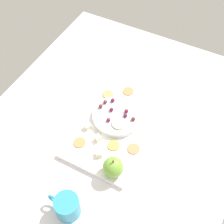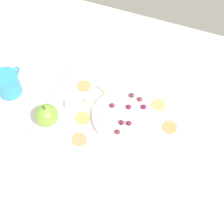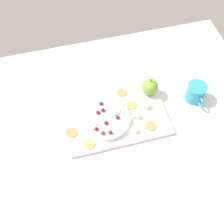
{
  "view_description": "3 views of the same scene",
  "coord_description": "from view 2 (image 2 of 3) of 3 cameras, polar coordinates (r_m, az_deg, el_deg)",
  "views": [
    {
      "loc": [
        -54.12,
        -29.83,
        96.09
      ],
      "look_at": [
        4.64,
        0.88,
        8.88
      ],
      "focal_mm": 48.45,
      "sensor_mm": 36.0,
      "label": 1
    },
    {
      "loc": [
        19.12,
        -45.08,
        82.8
      ],
      "look_at": [
        2.25,
        -1.34,
        7.68
      ],
      "focal_mm": 48.8,
      "sensor_mm": 36.0,
      "label": 2
    },
    {
      "loc": [
        17.65,
        54.45,
        98.82
      ],
      "look_at": [
        3.1,
        -1.51,
        8.9
      ],
      "focal_mm": 45.74,
      "sensor_mm": 36.0,
      "label": 3
    }
  ],
  "objects": [
    {
      "name": "cheese_cube_2",
      "position": [
        0.95,
        -1.45,
        4.34
      ],
      "size": [
        2.87,
        2.87,
        2.09
      ],
      "primitive_type": "cube",
      "rotation": [
        0.0,
        0.0,
        1.03
      ],
      "color": "#F3ECC4",
      "rests_on": "platter"
    },
    {
      "name": "cheese_cube_1",
      "position": [
        0.93,
        -4.3,
        2.1
      ],
      "size": [
        2.76,
        2.76,
        2.09
      ],
      "primitive_type": "cube",
      "rotation": [
        0.0,
        0.0,
        1.15
      ],
      "color": "#F9ECBE",
      "rests_on": "platter"
    },
    {
      "name": "grape_1",
      "position": [
        0.86,
        1.77,
        -1.98
      ],
      "size": [
        1.61,
        1.44,
        1.46
      ],
      "primitive_type": "ellipsoid",
      "color": "#60143B",
      "rests_on": "serving_dish"
    },
    {
      "name": "grape_3",
      "position": [
        0.9,
        0.04,
        1.25
      ],
      "size": [
        1.61,
        1.44,
        1.35
      ],
      "primitive_type": "ellipsoid",
      "color": "maroon",
      "rests_on": "serving_dish"
    },
    {
      "name": "platter",
      "position": [
        0.91,
        -0.44,
        -1.41
      ],
      "size": [
        39.71,
        25.69,
        1.74
      ],
      "primitive_type": "cube",
      "color": "white",
      "rests_on": "table"
    },
    {
      "name": "cup",
      "position": [
        1.0,
        -18.97,
        5.04
      ],
      "size": [
        7.61,
        10.81,
        7.81
      ],
      "color": "teal",
      "rests_on": "table"
    },
    {
      "name": "apple_whole",
      "position": [
        0.89,
        -12.14,
        -0.61
      ],
      "size": [
        6.87,
        6.87,
        6.87
      ],
      "primitive_type": "sphere",
      "color": "#72A638",
      "rests_on": "platter"
    },
    {
      "name": "cracker_3",
      "position": [
        0.91,
        -5.53,
        -1.15
      ],
      "size": [
        4.37,
        4.37,
        0.4
      ],
      "primitive_type": "cylinder",
      "color": "tan",
      "rests_on": "platter"
    },
    {
      "name": "grape_7",
      "position": [
        0.9,
        5.97,
        0.98
      ],
      "size": [
        1.61,
        1.44,
        1.41
      ],
      "primitive_type": "ellipsoid",
      "color": "maroon",
      "rests_on": "serving_dish"
    },
    {
      "name": "table",
      "position": [
        0.95,
        -0.98,
        -0.87
      ],
      "size": [
        118.88,
        92.29,
        3.32
      ],
      "primitive_type": "cube",
      "color": "silver",
      "rests_on": "ground"
    },
    {
      "name": "apple_stem",
      "position": [
        0.86,
        -12.62,
        0.79
      ],
      "size": [
        0.5,
        0.5,
        1.2
      ],
      "primitive_type": "cylinder",
      "color": "brown",
      "rests_on": "apple_whole"
    },
    {
      "name": "grape_6",
      "position": [
        0.85,
        1.02,
        -3.74
      ],
      "size": [
        1.61,
        1.44,
        1.33
      ],
      "primitive_type": "ellipsoid",
      "color": "maroon",
      "rests_on": "serving_dish"
    },
    {
      "name": "grape_4",
      "position": [
        0.86,
        3.19,
        -2.12
      ],
      "size": [
        1.61,
        1.44,
        1.38
      ],
      "primitive_type": "ellipsoid",
      "color": "maroon",
      "rests_on": "serving_dish"
    },
    {
      "name": "grape_2",
      "position": [
        0.89,
        3.14,
        0.98
      ],
      "size": [
        1.61,
        1.44,
        1.38
      ],
      "primitive_type": "ellipsoid",
      "color": "maroon",
      "rests_on": "serving_dish"
    },
    {
      "name": "cracker_0",
      "position": [
        0.9,
        10.75,
        -2.83
      ],
      "size": [
        4.37,
        4.37,
        0.4
      ],
      "primitive_type": "cylinder",
      "color": "#AF834D",
      "rests_on": "platter"
    },
    {
      "name": "grape_5",
      "position": [
        0.91,
        5.24,
        2.41
      ],
      "size": [
        1.61,
        1.44,
        1.32
      ],
      "primitive_type": "ellipsoid",
      "color": "maroon",
      "rests_on": "serving_dish"
    },
    {
      "name": "grape_0",
      "position": [
        0.92,
        3.73,
        3.17
      ],
      "size": [
        1.61,
        1.44,
        1.52
      ],
      "primitive_type": "ellipsoid",
      "color": "maroon",
      "rests_on": "serving_dish"
    },
    {
      "name": "cheese_cube_0",
      "position": [
        0.93,
        -8.06,
        1.46
      ],
      "size": [
        2.82,
        2.82,
        2.09
      ],
      "primitive_type": "cube",
      "rotation": [
        0.0,
        0.0,
        0.48
      ],
      "color": "#F9EBBF",
      "rests_on": "platter"
    },
    {
      "name": "cracker_1",
      "position": [
        0.94,
        8.73,
        1.36
      ],
      "size": [
        4.37,
        4.37,
        0.4
      ],
      "primitive_type": "cylinder",
      "color": "tan",
      "rests_on": "platter"
    },
    {
      "name": "serving_dish",
      "position": [
        0.9,
        2.05,
        -0.79
      ],
      "size": [
        17.99,
        17.99,
        2.16
      ],
      "primitive_type": "cylinder",
      "color": "silver",
      "rests_on": "platter"
    },
    {
      "name": "cracker_4",
      "position": [
        0.97,
        -5.27,
        4.9
      ],
      "size": [
        4.37,
        4.37,
        0.4
      ],
      "primitive_type": "cylinder",
      "color": "tan",
      "rests_on": "platter"
    },
    {
      "name": "cracker_2",
      "position": [
        0.87,
        -6.13,
        -5.13
      ],
      "size": [
        4.37,
        4.37,
        0.4
      ],
      "primitive_type": "cylinder",
      "color": "tan",
      "rests_on": "platter"
    },
    {
      "name": "apple_slice_0",
      "position": [
        0.88,
        -0.5,
        -1.0
      ],
      "size": [
        5.22,
        5.22,
        0.6
      ],
      "primitive_type": "cylinder",
      "color": "beige",
      "rests_on": "serving_dish"
    }
  ]
}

